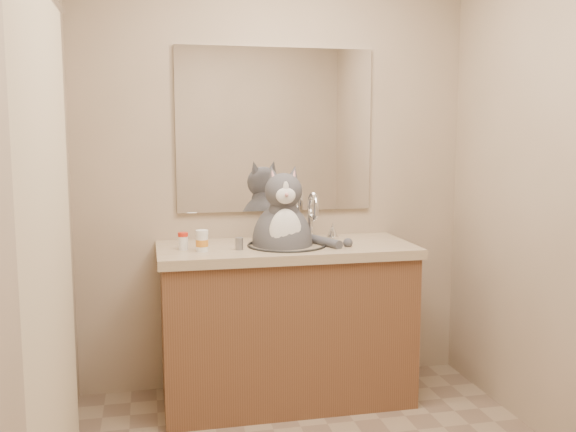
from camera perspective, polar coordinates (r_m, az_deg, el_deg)
The scene contains 8 objects.
room at distance 2.40m, azimuth 4.72°, elevation 1.65°, with size 2.22×2.52×2.42m.
vanity at distance 3.47m, azimuth -0.17°, elevation -9.21°, with size 1.34×0.59×1.12m.
mirror at distance 3.59m, azimuth -1.12°, elevation 7.63°, with size 1.10×0.02×0.90m, color white.
shower_curtain at distance 2.44m, azimuth -20.35°, elevation -2.71°, with size 0.02×1.30×1.93m.
cat at distance 3.37m, azimuth -0.44°, elevation -1.86°, with size 0.45×0.38×0.64m.
pill_bottle_redcap at distance 3.28m, azimuth -9.31°, elevation -2.21°, with size 0.06×0.06×0.09m.
pill_bottle_orange at distance 3.22m, azimuth -7.66°, elevation -2.24°, with size 0.08×0.08×0.11m.
grey_canister at distance 3.25m, azimuth -4.36°, elevation -2.47°, with size 0.05×0.05×0.06m.
Camera 1 is at (-0.71, -2.28, 1.45)m, focal length 40.00 mm.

